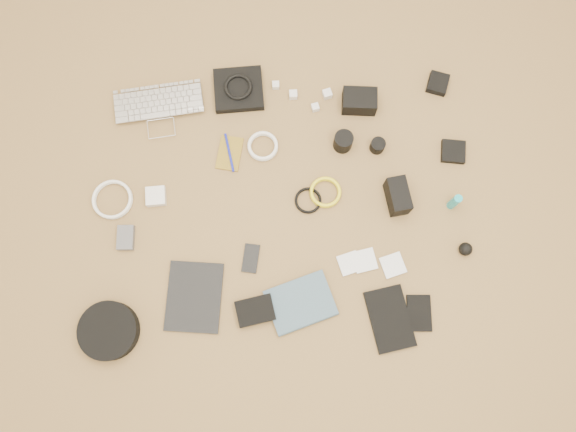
{
  "coord_description": "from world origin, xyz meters",
  "views": [
    {
      "loc": [
        0.04,
        -0.5,
        2.02
      ],
      "look_at": [
        0.04,
        -0.04,
        0.02
      ],
      "focal_mm": 35.0,
      "sensor_mm": 36.0,
      "label": 1
    }
  ],
  "objects_px": {
    "dslr_camera": "(359,101)",
    "tablet": "(194,297)",
    "headphone_case": "(109,331)",
    "paperback": "(309,326)",
    "phone": "(251,258)",
    "laptop": "(160,114)"
  },
  "relations": [
    {
      "from": "dslr_camera",
      "to": "tablet",
      "type": "xyz_separation_m",
      "value": [
        -0.62,
        -0.73,
        -0.03
      ]
    },
    {
      "from": "tablet",
      "to": "phone",
      "type": "xyz_separation_m",
      "value": [
        0.2,
        0.14,
        -0.0
      ]
    },
    {
      "from": "headphone_case",
      "to": "paperback",
      "type": "xyz_separation_m",
      "value": [
        0.7,
        0.01,
        -0.02
      ]
    },
    {
      "from": "phone",
      "to": "headphone_case",
      "type": "xyz_separation_m",
      "value": [
        -0.49,
        -0.25,
        0.02
      ]
    },
    {
      "from": "dslr_camera",
      "to": "tablet",
      "type": "bearing_deg",
      "value": -127.15
    },
    {
      "from": "tablet",
      "to": "phone",
      "type": "height_order",
      "value": "tablet"
    },
    {
      "from": "dslr_camera",
      "to": "phone",
      "type": "xyz_separation_m",
      "value": [
        -0.41,
        -0.6,
        -0.03
      ]
    },
    {
      "from": "tablet",
      "to": "phone",
      "type": "distance_m",
      "value": 0.24
    },
    {
      "from": "phone",
      "to": "dslr_camera",
      "type": "bearing_deg",
      "value": 63.42
    },
    {
      "from": "tablet",
      "to": "paperback",
      "type": "bearing_deg",
      "value": -10.43
    },
    {
      "from": "headphone_case",
      "to": "tablet",
      "type": "bearing_deg",
      "value": 21.82
    },
    {
      "from": "tablet",
      "to": "headphone_case",
      "type": "xyz_separation_m",
      "value": [
        -0.29,
        -0.12,
        0.02
      ]
    },
    {
      "from": "tablet",
      "to": "paperback",
      "type": "xyz_separation_m",
      "value": [
        0.41,
        -0.11,
        0.01
      ]
    },
    {
      "from": "phone",
      "to": "headphone_case",
      "type": "height_order",
      "value": "headphone_case"
    },
    {
      "from": "dslr_camera",
      "to": "laptop",
      "type": "bearing_deg",
      "value": -174.49
    },
    {
      "from": "headphone_case",
      "to": "dslr_camera",
      "type": "bearing_deg",
      "value": 43.19
    },
    {
      "from": "tablet",
      "to": "headphone_case",
      "type": "bearing_deg",
      "value": -154.17
    },
    {
      "from": "tablet",
      "to": "dslr_camera",
      "type": "bearing_deg",
      "value": 54.05
    },
    {
      "from": "dslr_camera",
      "to": "paperback",
      "type": "bearing_deg",
      "value": -100.99
    },
    {
      "from": "tablet",
      "to": "paperback",
      "type": "relative_size",
      "value": 1.1
    },
    {
      "from": "phone",
      "to": "headphone_case",
      "type": "bearing_deg",
      "value": -144.61
    },
    {
      "from": "phone",
      "to": "tablet",
      "type": "bearing_deg",
      "value": -137.6
    }
  ]
}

